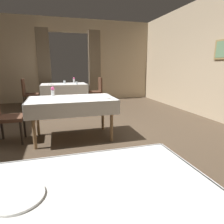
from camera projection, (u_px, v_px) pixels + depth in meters
The scene contains 14 objects.
ground at pixel (90, 136), 3.69m from camera, with size 10.08×10.08×0.00m, color #4C3D2D.
wall_back at pixel (70, 60), 7.25m from camera, with size 6.40×0.27×3.00m.
dining_table_mid at pixel (72, 103), 3.46m from camera, with size 1.51×0.91×0.75m.
dining_table_far at pixel (64, 87), 6.26m from camera, with size 1.43×0.91×0.75m.
chair_mid_left at pixel (4, 114), 3.28m from camera, with size 0.44×0.44×0.93m.
chair_far_right at pixel (97, 90), 6.66m from camera, with size 0.44×0.44×0.93m.
chair_far_left at pixel (28, 92), 6.03m from camera, with size 0.44×0.44×0.93m.
plate_near_c at pixel (17, 197), 0.83m from camera, with size 0.23×0.23×0.01m, color white.
flower_vase_mid at pixel (53, 91), 3.62m from camera, with size 0.07×0.07×0.18m.
plate_mid_b at pixel (106, 98), 3.41m from camera, with size 0.20×0.20×0.01m, color white.
flower_vase_far at pixel (74, 80), 6.47m from camera, with size 0.07×0.07×0.20m.
glass_far_b at pixel (77, 83), 6.09m from camera, with size 0.07×0.07×0.08m, color silver.
plate_far_c at pixel (51, 84), 6.00m from camera, with size 0.19×0.19×0.01m, color white.
glass_far_d at pixel (65, 82), 6.37m from camera, with size 0.06×0.06×0.10m, color silver.
Camera 1 is at (-0.55, -3.46, 1.30)m, focal length 31.01 mm.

